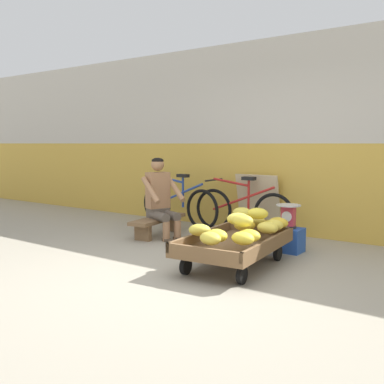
{
  "coord_description": "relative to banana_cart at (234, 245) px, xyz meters",
  "views": [
    {
      "loc": [
        2.65,
        -3.42,
        1.35
      ],
      "look_at": [
        -0.53,
        1.03,
        0.75
      ],
      "focal_mm": 41.75,
      "sensor_mm": 36.0,
      "label": 1
    }
  ],
  "objects": [
    {
      "name": "low_bench",
      "position": [
        -1.76,
        0.81,
        -0.04
      ],
      "size": [
        0.43,
        1.13,
        0.27
      ],
      "color": "brown",
      "rests_on": "ground"
    },
    {
      "name": "sign_board",
      "position": [
        -0.71,
        1.94,
        0.2
      ],
      "size": [
        0.7,
        0.23,
        0.88
      ],
      "color": "#C6B289",
      "rests_on": "ground"
    },
    {
      "name": "bicycle_far_left",
      "position": [
        -0.85,
        1.69,
        0.11
      ],
      "size": [
        1.66,
        0.48,
        0.86
      ],
      "color": "black",
      "rests_on": "ground"
    },
    {
      "name": "banana_pile",
      "position": [
        0.1,
        0.05,
        0.22
      ],
      "size": [
        0.85,
        1.39,
        0.26
      ],
      "color": "gold",
      "rests_on": "banana_cart"
    },
    {
      "name": "ground_plane",
      "position": [
        -0.25,
        -0.73,
        -0.24
      ],
      "size": [
        80.0,
        80.0,
        0.0
      ],
      "primitive_type": "plane",
      "color": "gray"
    },
    {
      "name": "bicycle_near_left",
      "position": [
        -1.98,
        1.59,
        0.11
      ],
      "size": [
        1.66,
        0.48,
        0.86
      ],
      "color": "black",
      "rests_on": "ground"
    },
    {
      "name": "weighing_scale",
      "position": [
        0.19,
        0.99,
        0.21
      ],
      "size": [
        0.3,
        0.3,
        0.29
      ],
      "color": "#28282D",
      "rests_on": "plastic_crate"
    },
    {
      "name": "back_wall",
      "position": [
        -0.25,
        2.14,
        1.2
      ],
      "size": [
        16.0,
        0.3,
        2.89
      ],
      "color": "gold",
      "rests_on": "ground"
    },
    {
      "name": "banana_cart",
      "position": [
        0.0,
        0.0,
        0.0
      ],
      "size": [
        0.96,
        1.51,
        0.36
      ],
      "color": "brown",
      "rests_on": "ground"
    },
    {
      "name": "vendor_seated",
      "position": [
        -1.68,
        0.77,
        0.33
      ],
      "size": [
        0.74,
        0.62,
        1.14
      ],
      "color": "#9E704C",
      "rests_on": "ground"
    },
    {
      "name": "plastic_crate",
      "position": [
        0.19,
        1.0,
        -0.09
      ],
      "size": [
        0.36,
        0.28,
        0.3
      ],
      "color": "#234CA8",
      "rests_on": "ground"
    }
  ]
}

